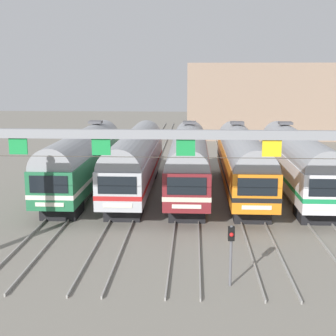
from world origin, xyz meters
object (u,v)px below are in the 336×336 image
object	(u,v)px
commuter_train_green	(83,158)
yard_signal_mast	(231,244)
commuter_train_stainless	(136,158)
commuter_train_orange	(242,159)
catenary_gantry	(186,156)
commuter_train_white	(296,160)
commuter_train_maroon	(189,159)

from	to	relation	value
commuter_train_green	yard_signal_mast	world-z (taller)	commuter_train_green
commuter_train_stainless	commuter_train_orange	world-z (taller)	commuter_train_orange
commuter_train_stainless	catenary_gantry	world-z (taller)	catenary_gantry
commuter_train_stainless	commuter_train_white	xyz separation A→B (m)	(12.13, 0.00, 0.00)
commuter_train_maroon	commuter_train_white	bearing A→B (deg)	0.00
commuter_train_green	yard_signal_mast	bearing A→B (deg)	-58.36
commuter_train_maroon	yard_signal_mast	distance (m)	16.55
commuter_train_stainless	commuter_train_white	world-z (taller)	commuter_train_white
catenary_gantry	yard_signal_mast	bearing A→B (deg)	-55.16
commuter_train_maroon	commuter_train_orange	distance (m)	4.04
commuter_train_green	commuter_train_orange	size ratio (longest dim) A/B	1.00
commuter_train_maroon	commuter_train_white	size ratio (longest dim) A/B	1.00
yard_signal_mast	commuter_train_maroon	bearing A→B (deg)	97.03
commuter_train_green	catenary_gantry	distance (m)	15.94
commuter_train_white	catenary_gantry	world-z (taller)	catenary_gantry
commuter_train_green	commuter_train_stainless	world-z (taller)	commuter_train_green
commuter_train_green	commuter_train_stainless	distance (m)	4.04
commuter_train_stainless	commuter_train_maroon	world-z (taller)	commuter_train_maroon
catenary_gantry	commuter_train_white	bearing A→B (deg)	59.08
commuter_train_orange	commuter_train_stainless	bearing A→B (deg)	-179.97
commuter_train_maroon	commuter_train_orange	world-z (taller)	same
yard_signal_mast	commuter_train_stainless	bearing A→B (deg)	110.30
commuter_train_maroon	catenary_gantry	distance (m)	13.74
commuter_train_green	commuter_train_stainless	xyz separation A→B (m)	(4.04, -0.00, -0.00)
commuter_train_orange	commuter_train_white	world-z (taller)	same
commuter_train_white	catenary_gantry	bearing A→B (deg)	-120.92
commuter_train_maroon	catenary_gantry	size ratio (longest dim) A/B	0.84
commuter_train_green	catenary_gantry	bearing A→B (deg)	-59.08
commuter_train_white	catenary_gantry	size ratio (longest dim) A/B	0.84
commuter_train_green	commuter_train_white	world-z (taller)	same
commuter_train_orange	commuter_train_white	distance (m)	4.04
yard_signal_mast	commuter_train_green	bearing A→B (deg)	121.64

